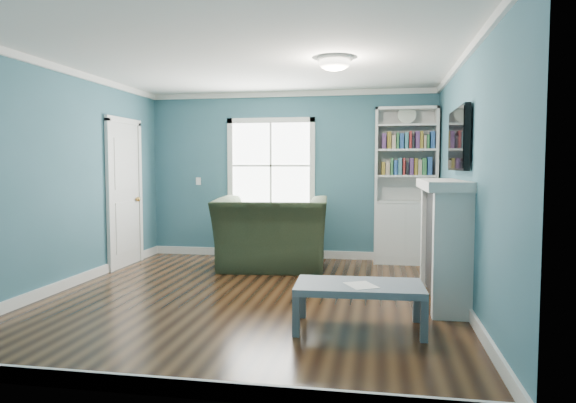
# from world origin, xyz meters

# --- Properties ---
(floor) EXTENTS (5.00, 5.00, 0.00)m
(floor) POSITION_xyz_m (0.00, 0.00, 0.00)
(floor) COLOR black
(floor) RESTS_ON ground
(room_walls) EXTENTS (5.00, 5.00, 5.00)m
(room_walls) POSITION_xyz_m (0.00, 0.00, 1.58)
(room_walls) COLOR #32606D
(room_walls) RESTS_ON ground
(trim) EXTENTS (4.50, 5.00, 2.60)m
(trim) POSITION_xyz_m (0.00, 0.00, 1.24)
(trim) COLOR white
(trim) RESTS_ON ground
(window) EXTENTS (1.40, 0.06, 1.50)m
(window) POSITION_xyz_m (-0.30, 2.49, 1.45)
(window) COLOR white
(window) RESTS_ON room_walls
(bookshelf) EXTENTS (0.90, 0.35, 2.31)m
(bookshelf) POSITION_xyz_m (1.77, 2.30, 0.92)
(bookshelf) COLOR silver
(bookshelf) RESTS_ON ground
(fireplace) EXTENTS (0.44, 1.58, 1.30)m
(fireplace) POSITION_xyz_m (2.08, 0.20, 0.64)
(fireplace) COLOR black
(fireplace) RESTS_ON ground
(tv) EXTENTS (0.06, 1.10, 0.65)m
(tv) POSITION_xyz_m (2.20, 0.20, 1.72)
(tv) COLOR black
(tv) RESTS_ON fireplace
(door) EXTENTS (0.12, 0.98, 2.17)m
(door) POSITION_xyz_m (-2.22, 1.40, 1.07)
(door) COLOR silver
(door) RESTS_ON ground
(ceiling_fixture) EXTENTS (0.38, 0.38, 0.15)m
(ceiling_fixture) POSITION_xyz_m (0.90, 0.10, 2.55)
(ceiling_fixture) COLOR white
(ceiling_fixture) RESTS_ON room_walls
(light_switch) EXTENTS (0.08, 0.01, 0.12)m
(light_switch) POSITION_xyz_m (-1.50, 2.48, 1.20)
(light_switch) COLOR white
(light_switch) RESTS_ON room_walls
(recliner) EXTENTS (1.62, 1.14, 1.34)m
(recliner) POSITION_xyz_m (-0.09, 1.60, 0.67)
(recliner) COLOR black
(recliner) RESTS_ON ground
(coffee_table) EXTENTS (1.15, 0.66, 0.41)m
(coffee_table) POSITION_xyz_m (1.22, -0.93, 0.35)
(coffee_table) COLOR #535B64
(coffee_table) RESTS_ON ground
(paper_sheet) EXTENTS (0.33, 0.36, 0.00)m
(paper_sheet) POSITION_xyz_m (1.24, -1.00, 0.41)
(paper_sheet) COLOR white
(paper_sheet) RESTS_ON coffee_table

